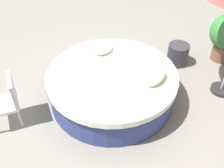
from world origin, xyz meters
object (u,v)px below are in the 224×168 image
(round_bed, at_px, (112,86))
(patio_chair, at_px, (8,99))
(throw_pillow_0, at_px, (156,77))
(throw_pillow_1, at_px, (102,48))
(side_table, at_px, (178,54))

(round_bed, relative_size, patio_chair, 2.61)
(throw_pillow_0, bearing_deg, patio_chair, 135.59)
(round_bed, distance_m, throw_pillow_1, 0.88)
(round_bed, height_order, side_table, round_bed)
(patio_chair, bearing_deg, throw_pillow_1, -73.00)
(side_table, bearing_deg, patio_chair, 156.10)
(throw_pillow_1, bearing_deg, side_table, -36.37)
(round_bed, distance_m, patio_chair, 1.96)
(round_bed, xyz_separation_m, throw_pillow_0, (0.32, -0.77, 0.42))
(throw_pillow_0, relative_size, throw_pillow_1, 1.12)
(side_table, bearing_deg, round_bed, 166.64)
(throw_pillow_0, xyz_separation_m, patio_chair, (-1.92, 1.88, -0.20))
(round_bed, relative_size, throw_pillow_1, 5.25)
(throw_pillow_1, distance_m, side_table, 1.90)
(round_bed, xyz_separation_m, patio_chair, (-1.60, 1.11, 0.22))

